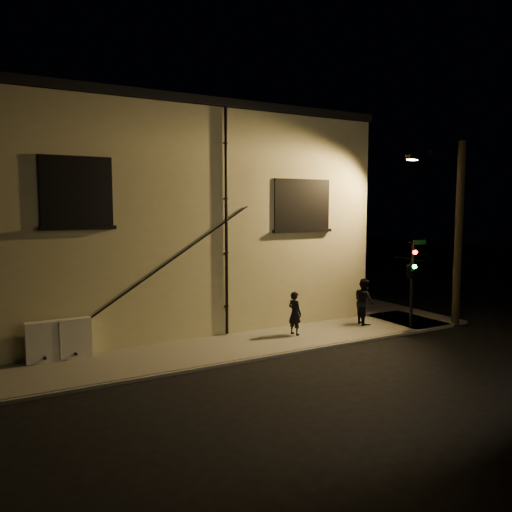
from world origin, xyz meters
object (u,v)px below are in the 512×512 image
traffic_signal (411,270)px  streetlamp_pole (456,230)px  pedestrian_a (295,313)px  pedestrian_b (364,301)px  utility_cabinet (59,340)px

traffic_signal → streetlamp_pole: streetlamp_pole is taller
pedestrian_a → pedestrian_b: size_ratio=0.87×
pedestrian_a → traffic_signal: bearing=-120.2°
pedestrian_b → traffic_signal: size_ratio=0.54×
utility_cabinet → streetlamp_pole: size_ratio=0.26×
pedestrian_a → traffic_signal: traffic_signal is taller
streetlamp_pole → traffic_signal: bearing=175.7°
pedestrian_a → pedestrian_b: bearing=-102.7°
pedestrian_a → traffic_signal: size_ratio=0.47×
utility_cabinet → traffic_signal: (12.67, -2.39, 1.70)m
pedestrian_b → traffic_signal: 2.27m
pedestrian_b → traffic_signal: (1.11, -1.41, 1.40)m
utility_cabinet → streetlamp_pole: (14.99, -2.56, 3.21)m
utility_cabinet → pedestrian_b: size_ratio=1.03×
utility_cabinet → pedestrian_b: pedestrian_b is taller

